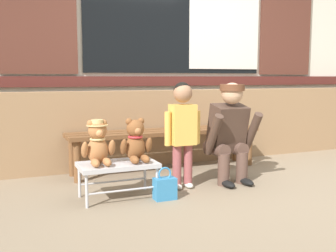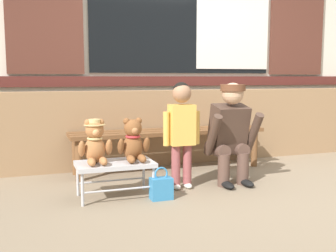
{
  "view_description": "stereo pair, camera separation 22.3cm",
  "coord_description": "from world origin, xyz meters",
  "px_view_note": "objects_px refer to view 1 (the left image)",
  "views": [
    {
      "loc": [
        -2.11,
        -2.84,
        1.0
      ],
      "look_at": [
        -0.68,
        0.54,
        0.55
      ],
      "focal_mm": 42.64,
      "sensor_mm": 36.0,
      "label": 1
    },
    {
      "loc": [
        -1.9,
        -2.92,
        1.0
      ],
      "look_at": [
        -0.68,
        0.54,
        0.55
      ],
      "focal_mm": 42.64,
      "sensor_mm": 36.0,
      "label": 2
    }
  ],
  "objects_px": {
    "wooden_bench_long": "(166,136)",
    "teddy_bear_plain": "(136,142)",
    "child_standing": "(183,123)",
    "adult_crouching": "(230,132)",
    "handbag_on_ground": "(165,188)",
    "small_display_bench": "(118,167)",
    "teddy_bear_with_hat": "(98,143)"
  },
  "relations": [
    {
      "from": "teddy_bear_plain",
      "to": "adult_crouching",
      "type": "xyz_separation_m",
      "value": [
        0.96,
        0.08,
        0.02
      ]
    },
    {
      "from": "handbag_on_ground",
      "to": "adult_crouching",
      "type": "bearing_deg",
      "value": 19.04
    },
    {
      "from": "adult_crouching",
      "to": "handbag_on_ground",
      "type": "distance_m",
      "value": 0.91
    },
    {
      "from": "wooden_bench_long",
      "to": "teddy_bear_plain",
      "type": "bearing_deg",
      "value": -127.55
    },
    {
      "from": "wooden_bench_long",
      "to": "small_display_bench",
      "type": "distance_m",
      "value": 1.08
    },
    {
      "from": "teddy_bear_with_hat",
      "to": "small_display_bench",
      "type": "bearing_deg",
      "value": -0.77
    },
    {
      "from": "wooden_bench_long",
      "to": "adult_crouching",
      "type": "bearing_deg",
      "value": -61.37
    },
    {
      "from": "teddy_bear_plain",
      "to": "adult_crouching",
      "type": "distance_m",
      "value": 0.97
    },
    {
      "from": "wooden_bench_long",
      "to": "handbag_on_ground",
      "type": "relative_size",
      "value": 7.72
    },
    {
      "from": "adult_crouching",
      "to": "handbag_on_ground",
      "type": "bearing_deg",
      "value": -160.96
    },
    {
      "from": "teddy_bear_plain",
      "to": "teddy_bear_with_hat",
      "type": "bearing_deg",
      "value": 179.87
    },
    {
      "from": "teddy_bear_plain",
      "to": "child_standing",
      "type": "bearing_deg",
      "value": 8.26
    },
    {
      "from": "teddy_bear_plain",
      "to": "child_standing",
      "type": "relative_size",
      "value": 0.38
    },
    {
      "from": "wooden_bench_long",
      "to": "teddy_bear_with_hat",
      "type": "distance_m",
      "value": 1.19
    },
    {
      "from": "handbag_on_ground",
      "to": "teddy_bear_with_hat",
      "type": "bearing_deg",
      "value": 159.92
    },
    {
      "from": "adult_crouching",
      "to": "handbag_on_ground",
      "type": "relative_size",
      "value": 3.49
    },
    {
      "from": "teddy_bear_with_hat",
      "to": "teddy_bear_plain",
      "type": "height_order",
      "value": "same"
    },
    {
      "from": "small_display_bench",
      "to": "wooden_bench_long",
      "type": "bearing_deg",
      "value": 45.71
    },
    {
      "from": "teddy_bear_plain",
      "to": "handbag_on_ground",
      "type": "distance_m",
      "value": 0.45
    },
    {
      "from": "teddy_bear_with_hat",
      "to": "wooden_bench_long",
      "type": "bearing_deg",
      "value": 40.12
    },
    {
      "from": "teddy_bear_with_hat",
      "to": "handbag_on_ground",
      "type": "distance_m",
      "value": 0.66
    },
    {
      "from": "wooden_bench_long",
      "to": "adult_crouching",
      "type": "relative_size",
      "value": 2.21
    },
    {
      "from": "teddy_bear_with_hat",
      "to": "child_standing",
      "type": "height_order",
      "value": "child_standing"
    },
    {
      "from": "teddy_bear_with_hat",
      "to": "child_standing",
      "type": "bearing_deg",
      "value": 4.84
    },
    {
      "from": "child_standing",
      "to": "handbag_on_ground",
      "type": "distance_m",
      "value": 0.62
    },
    {
      "from": "small_display_bench",
      "to": "teddy_bear_with_hat",
      "type": "xyz_separation_m",
      "value": [
        -0.16,
        0.0,
        0.21
      ]
    },
    {
      "from": "small_display_bench",
      "to": "handbag_on_ground",
      "type": "distance_m",
      "value": 0.43
    },
    {
      "from": "small_display_bench",
      "to": "adult_crouching",
      "type": "distance_m",
      "value": 1.15
    },
    {
      "from": "teddy_bear_plain",
      "to": "child_standing",
      "type": "distance_m",
      "value": 0.48
    },
    {
      "from": "small_display_bench",
      "to": "child_standing",
      "type": "bearing_deg",
      "value": 6.28
    },
    {
      "from": "teddy_bear_with_hat",
      "to": "teddy_bear_plain",
      "type": "relative_size",
      "value": 1.0
    },
    {
      "from": "child_standing",
      "to": "handbag_on_ground",
      "type": "relative_size",
      "value": 3.52
    }
  ]
}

